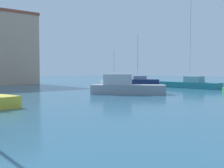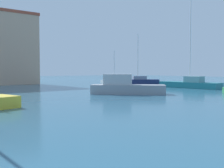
{
  "view_description": "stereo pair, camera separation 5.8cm",
  "coord_description": "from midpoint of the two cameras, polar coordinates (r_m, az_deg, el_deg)",
  "views": [
    {
      "loc": [
        1.71,
        -4.49,
        2.43
      ],
      "look_at": [
        19.44,
        17.9,
        0.95
      ],
      "focal_mm": 42.78,
      "sensor_mm": 36.0,
      "label": 1
    },
    {
      "loc": [
        1.75,
        -4.53,
        2.43
      ],
      "look_at": [
        19.44,
        17.9,
        0.95
      ],
      "focal_mm": 42.78,
      "sensor_mm": 36.0,
      "label": 2
    }
  ],
  "objects": [
    {
      "name": "motorboat_grey_near_pier",
      "position": [
        27.31,
        2.95,
        -0.6
      ],
      "size": [
        6.74,
        6.68,
        2.03
      ],
      "color": "gray",
      "rests_on": "water"
    },
    {
      "name": "sailboat_teal_outer_mooring",
      "position": [
        37.87,
        16.43,
        0.06
      ],
      "size": [
        3.24,
        8.57,
        12.0
      ],
      "color": "#1E707A",
      "rests_on": "water"
    },
    {
      "name": "water",
      "position": [
        27.98,
        -9.8,
        -2.05
      ],
      "size": [
        160.0,
        160.0,
        0.0
      ],
      "primitive_type": "plane",
      "color": "#285670",
      "rests_on": "ground"
    },
    {
      "name": "sailboat_navy_center_channel",
      "position": [
        43.34,
        5.61,
        0.55
      ],
      "size": [
        6.49,
        5.57,
        8.23
      ],
      "color": "#19234C",
      "rests_on": "water"
    },
    {
      "name": "sailboat_white_distant_north",
      "position": [
        49.25,
        0.53,
        0.77
      ],
      "size": [
        5.0,
        2.36,
        6.03
      ],
      "color": "white",
      "rests_on": "water"
    }
  ]
}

